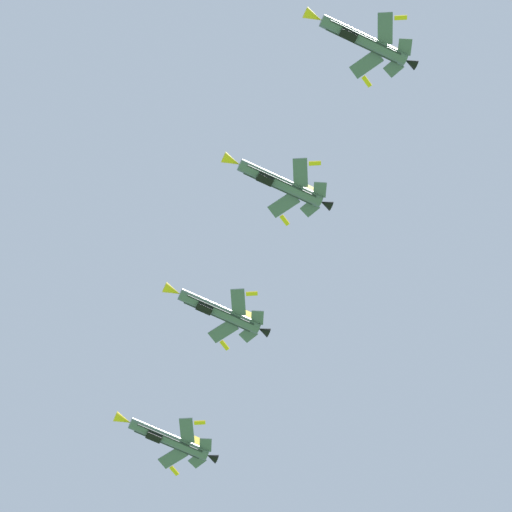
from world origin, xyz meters
The scene contains 4 objects.
fighter_jet_left_wing centered at (11.04, 3.98, 146.27)m, with size 15.96×10.35×4.46m.
fighter_jet_right_wing centered at (6.99, 25.11, 146.79)m, with size 15.96×10.34×4.48m.
fighter_jet_left_outer centered at (4.95, 45.18, 148.04)m, with size 15.96×10.37×4.42m.
fighter_jet_right_outer centered at (4.02, 65.70, 147.86)m, with size 15.96×10.45×4.38m.
Camera 1 is at (-5.36, -2.32, 1.84)m, focal length 78.00 mm.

